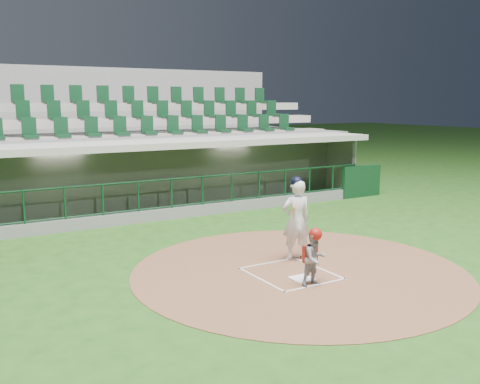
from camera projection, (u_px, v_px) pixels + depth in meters
The scene contains 8 objects.
ground at pixel (282, 270), 11.55m from camera, with size 120.00×120.00×0.00m, color #1F4915.
dirt_circle at pixel (299, 270), 11.53m from camera, with size 7.20×7.20×0.01m, color brown.
home_plate at pixel (302, 278), 10.96m from camera, with size 0.43×0.43×0.02m, color white.
batter_box_chalk at pixel (290, 273), 11.30m from camera, with size 1.55×1.80×0.01m.
dugout_structure at pixel (152, 181), 18.08m from camera, with size 16.40×3.70×3.00m.
seating_deck at pixel (120, 159), 20.57m from camera, with size 17.00×6.72×5.15m.
batter at pixel (296, 219), 12.17m from camera, with size 0.92×0.94×1.93m.
catcher at pixel (315, 257), 10.51m from camera, with size 0.55×0.44×1.16m.
Camera 1 is at (-6.44, -9.09, 3.61)m, focal length 40.00 mm.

